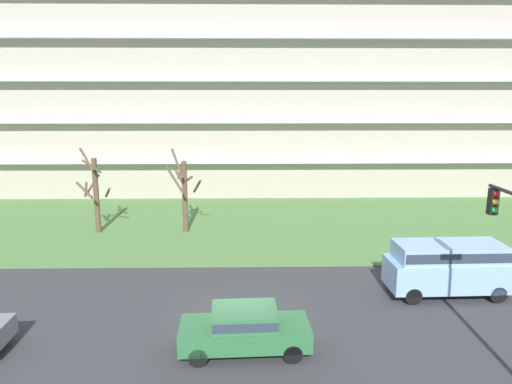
{
  "coord_description": "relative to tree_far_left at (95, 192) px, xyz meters",
  "views": [
    {
      "loc": [
        0.28,
        -16.56,
        8.61
      ],
      "look_at": [
        0.69,
        6.0,
        3.93
      ],
      "focal_mm": 32.71,
      "sensor_mm": 36.0,
      "label": 1
    }
  ],
  "objects": [
    {
      "name": "tree_far_left",
      "position": [
        0.0,
        0.0,
        0.0
      ],
      "size": [
        2.21,
        2.2,
        5.49
      ],
      "color": "brown",
      "rests_on": "ground"
    },
    {
      "name": "ground",
      "position": [
        9.27,
        -12.14,
        -2.7
      ],
      "size": [
        160.0,
        160.0,
        0.0
      ],
      "primitive_type": "plane",
      "color": "#38383A"
    },
    {
      "name": "grass_lawn_strip",
      "position": [
        9.27,
        1.86,
        -2.66
      ],
      "size": [
        80.0,
        16.0,
        0.08
      ],
      "primitive_type": "cube",
      "color": "#547F42",
      "rests_on": "ground"
    },
    {
      "name": "van_blue_near_left",
      "position": [
        18.28,
        -9.64,
        -1.3
      ],
      "size": [
        5.25,
        2.14,
        2.36
      ],
      "rotation": [
        0.0,
        0.0,
        3.17
      ],
      "color": "#8CB2E0",
      "rests_on": "ground"
    },
    {
      "name": "sedan_green_center_right",
      "position": [
        9.43,
        -14.14,
        -1.82
      ],
      "size": [
        4.48,
        2.0,
        1.57
      ],
      "rotation": [
        0.0,
        0.0,
        0.05
      ],
      "color": "#2D6B3D",
      "rests_on": "ground"
    },
    {
      "name": "apartment_building",
      "position": [
        9.27,
        15.94,
        7.13
      ],
      "size": [
        53.57,
        13.1,
        19.65
      ],
      "color": "#B2A899",
      "rests_on": "ground"
    },
    {
      "name": "tree_left",
      "position": [
        5.56,
        0.08,
        -0.0
      ],
      "size": [
        2.28,
        2.26,
        5.41
      ],
      "color": "brown",
      "rests_on": "ground"
    }
  ]
}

